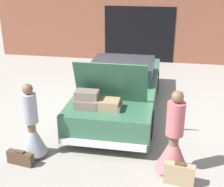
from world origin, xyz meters
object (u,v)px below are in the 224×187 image
suitcase_beside_right_person (179,174)px  person_right (173,145)px  person_left (32,131)px  car (121,88)px  suitcase_beside_left_person (20,158)px

suitcase_beside_right_person → person_right: bearing=110.4°
person_left → car: bearing=144.6°
person_left → suitcase_beside_left_person: 0.56m
person_left → person_right: 2.79m
person_right → suitcase_beside_left_person: size_ratio=2.92×
person_left → suitcase_beside_right_person: person_left is taller
car → suitcase_beside_left_person: (-1.52, -2.94, -0.45)m
person_left → suitcase_beside_right_person: 2.97m
car → suitcase_beside_left_person: 3.34m
person_left → suitcase_beside_left_person: size_ratio=2.79×
car → suitcase_beside_right_person: 3.39m
car → person_right: bearing=-62.3°
person_right → suitcase_beside_right_person: bearing=-174.1°
car → person_right: 3.00m
person_left → person_right: size_ratio=0.95×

